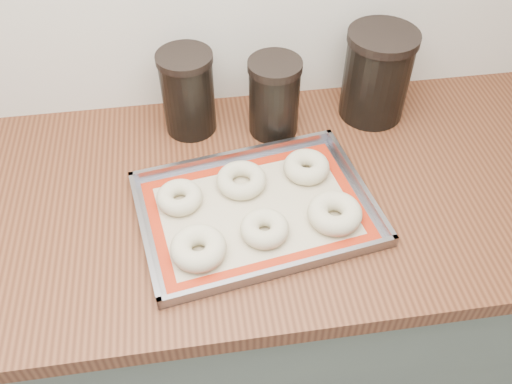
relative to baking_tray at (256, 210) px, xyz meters
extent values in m
cube|color=#5A675B|center=(0.14, 0.06, -0.48)|extent=(3.00, 0.65, 0.86)
cube|color=brown|center=(0.14, 0.06, -0.03)|extent=(3.06, 0.68, 0.04)
cube|color=gray|center=(0.00, 0.00, 0.00)|extent=(0.51, 0.40, 0.00)
cube|color=gray|center=(-0.03, 0.16, 0.01)|extent=(0.46, 0.08, 0.02)
cube|color=gray|center=(0.03, -0.16, 0.01)|extent=(0.46, 0.08, 0.02)
cube|color=gray|center=(-0.22, -0.04, 0.01)|extent=(0.06, 0.33, 0.02)
cube|color=gray|center=(0.22, 0.04, 0.01)|extent=(0.06, 0.33, 0.02)
cube|color=#C6B793|center=(0.00, 0.00, 0.00)|extent=(0.46, 0.35, 0.00)
cube|color=#B3240B|center=(-0.02, 0.13, 0.00)|extent=(0.42, 0.09, 0.00)
cube|color=#B3240B|center=(0.02, -0.13, 0.00)|extent=(0.42, 0.09, 0.00)
cube|color=#B3240B|center=(-0.20, -0.03, 0.00)|extent=(0.06, 0.25, 0.00)
cube|color=#B3240B|center=(0.20, 0.03, 0.00)|extent=(0.06, 0.25, 0.00)
torus|color=beige|center=(-0.12, -0.09, 0.02)|extent=(0.12, 0.12, 0.04)
torus|color=beige|center=(0.01, -0.06, 0.02)|extent=(0.12, 0.12, 0.04)
torus|color=beige|center=(0.15, -0.05, 0.02)|extent=(0.14, 0.14, 0.04)
torus|color=beige|center=(-0.15, 0.04, 0.01)|extent=(0.10, 0.10, 0.03)
torus|color=beige|center=(-0.02, 0.07, 0.01)|extent=(0.11, 0.11, 0.03)
torus|color=beige|center=(0.12, 0.09, 0.02)|extent=(0.12, 0.12, 0.04)
cylinder|color=black|center=(-0.11, 0.29, 0.08)|extent=(0.12, 0.12, 0.18)
cylinder|color=black|center=(-0.11, 0.29, 0.18)|extent=(0.12, 0.12, 0.02)
cylinder|color=black|center=(0.08, 0.25, 0.08)|extent=(0.11, 0.11, 0.16)
cylinder|color=black|center=(0.08, 0.25, 0.17)|extent=(0.12, 0.12, 0.02)
cylinder|color=black|center=(0.32, 0.28, 0.09)|extent=(0.15, 0.15, 0.19)
cylinder|color=black|center=(0.32, 0.28, 0.20)|extent=(0.16, 0.16, 0.02)
camera|label=1|loc=(-0.11, -0.71, 0.82)|focal=38.00mm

